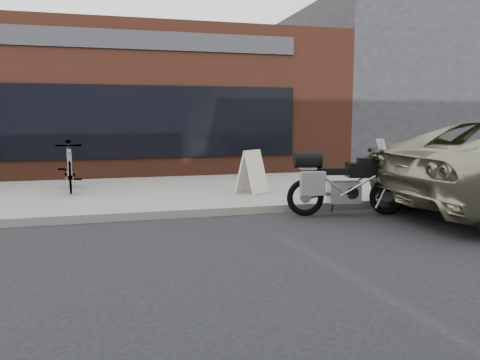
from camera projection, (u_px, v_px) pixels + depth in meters
name	position (u px, v px, depth m)	size (l,w,h in m)	color
ground	(330.00, 292.00, 4.90)	(120.00, 120.00, 0.00)	black
near_sidewalk	(207.00, 188.00, 11.60)	(44.00, 6.00, 0.15)	gray
storefront	(119.00, 106.00, 17.51)	(14.00, 10.07, 4.50)	#5B2B1D
neighbour_building	(401.00, 90.00, 20.45)	(10.00, 10.00, 6.00)	#29292E
motorcycle	(340.00, 183.00, 8.65)	(2.24, 0.80, 1.43)	black
bicycle_rear	(70.00, 166.00, 10.65)	(0.54, 1.91, 1.15)	gray
sandwich_sign	(252.00, 171.00, 10.38)	(0.81, 0.80, 0.95)	silver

